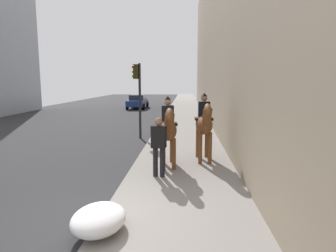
{
  "coord_description": "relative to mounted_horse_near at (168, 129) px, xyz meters",
  "views": [
    {
      "loc": [
        -5.46,
        -1.72,
        2.82
      ],
      "look_at": [
        4.0,
        -1.15,
        1.4
      ],
      "focal_mm": 31.94,
      "sensor_mm": 36.0,
      "label": 1
    }
  ],
  "objects": [
    {
      "name": "traffic_light_near_curb",
      "position": [
        5.32,
        1.79,
        1.13
      ],
      "size": [
        0.2,
        0.44,
        3.69
      ],
      "color": "black",
      "rests_on": "ground"
    },
    {
      "name": "pedestrian_greeting",
      "position": [
        -1.05,
        0.2,
        -0.25
      ],
      "size": [
        0.32,
        0.44,
        1.7
      ],
      "rotation": [
        0.0,
        0.0,
        -0.16
      ],
      "color": "black",
      "rests_on": "sidewalk_slab"
    },
    {
      "name": "sidewalk_slab",
      "position": [
        -3.81,
        -0.48,
        -1.29
      ],
      "size": [
        120.0,
        3.28,
        0.12
      ],
      "primitive_type": "cube",
      "color": "gray",
      "rests_on": "ground"
    },
    {
      "name": "car_near_lane",
      "position": [
        21.83,
        4.5,
        -0.58
      ],
      "size": [
        4.39,
        1.92,
        1.44
      ],
      "rotation": [
        0.0,
        0.0,
        3.14
      ],
      "color": "navy",
      "rests_on": "ground"
    },
    {
      "name": "mounted_horse_near",
      "position": [
        0.0,
        0.0,
        0.0
      ],
      "size": [
        2.15,
        0.73,
        2.24
      ],
      "rotation": [
        0.0,
        0.0,
        3.26
      ],
      "color": "brown",
      "rests_on": "sidewalk_slab"
    },
    {
      "name": "mounted_horse_far",
      "position": [
        0.75,
        -1.18,
        0.07
      ],
      "size": [
        2.15,
        0.64,
        2.32
      ],
      "rotation": [
        0.0,
        0.0,
        3.2
      ],
      "color": "brown",
      "rests_on": "sidewalk_slab"
    },
    {
      "name": "snow_pile_near",
      "position": [
        -4.24,
        1.01,
        -1.01
      ],
      "size": [
        1.27,
        0.97,
        0.44
      ],
      "primitive_type": "ellipsoid",
      "color": "white",
      "rests_on": "sidewalk_slab"
    }
  ]
}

